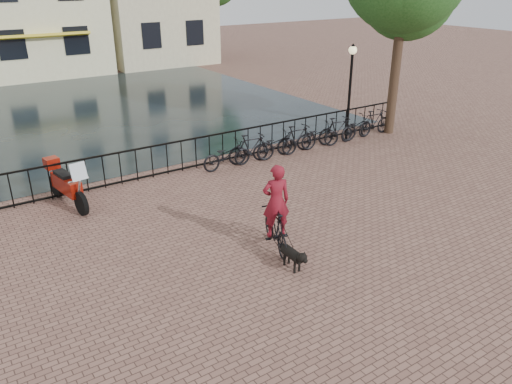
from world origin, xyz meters
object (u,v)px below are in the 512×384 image
motorcycle (66,180)px  dog (292,257)px  cyclist (276,213)px  lamp_post (351,76)px

motorcycle → dog: bearing=-71.3°
motorcycle → cyclist: bearing=-65.5°
dog → motorcycle: bearing=119.1°
lamp_post → cyclist: (-7.09, -5.24, -1.47)m
lamp_post → cyclist: size_ratio=1.45×
lamp_post → motorcycle: 10.54m
cyclist → motorcycle: (-3.32, 4.98, -0.16)m
cyclist → dog: size_ratio=2.88×
dog → motorcycle: motorcycle is taller
dog → motorcycle: 6.66m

